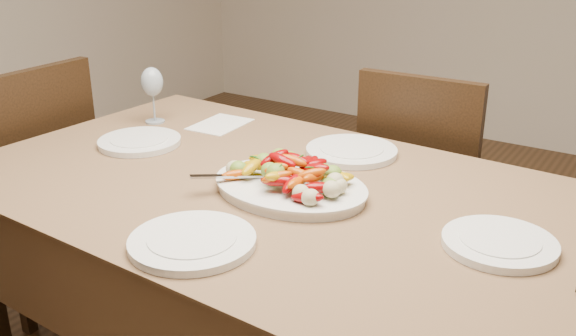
# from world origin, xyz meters

# --- Properties ---
(dining_table) EXTENTS (1.88, 1.11, 0.76)m
(dining_table) POSITION_xyz_m (0.07, 0.07, 0.38)
(dining_table) COLOR brown
(dining_table) RESTS_ON ground
(chair_far) EXTENTS (0.43, 0.43, 0.95)m
(chair_far) POSITION_xyz_m (0.17, 0.88, 0.47)
(chair_far) COLOR black
(chair_far) RESTS_ON ground
(chair_left) EXTENTS (0.43, 0.43, 0.95)m
(chair_left) POSITION_xyz_m (-1.15, 0.09, 0.47)
(chair_left) COLOR black
(chair_left) RESTS_ON ground
(serving_platter) EXTENTS (0.42, 0.32, 0.02)m
(serving_platter) POSITION_xyz_m (0.08, 0.06, 0.77)
(serving_platter) COLOR white
(serving_platter) RESTS_ON dining_table
(roasted_vegetables) EXTENTS (0.35, 0.24, 0.09)m
(roasted_vegetables) POSITION_xyz_m (0.08, 0.06, 0.83)
(roasted_vegetables) COLOR #790304
(roasted_vegetables) RESTS_ON serving_platter
(serving_spoon) EXTENTS (0.25, 0.22, 0.03)m
(serving_spoon) POSITION_xyz_m (0.02, 0.02, 0.81)
(serving_spoon) COLOR #9EA0A8
(serving_spoon) RESTS_ON serving_platter
(plate_left) EXTENTS (0.26, 0.26, 0.02)m
(plate_left) POSITION_xyz_m (-0.52, 0.11, 0.77)
(plate_left) COLOR white
(plate_left) RESTS_ON dining_table
(plate_right) EXTENTS (0.25, 0.25, 0.02)m
(plate_right) POSITION_xyz_m (0.62, 0.06, 0.77)
(plate_right) COLOR white
(plate_right) RESTS_ON dining_table
(plate_far) EXTENTS (0.27, 0.27, 0.02)m
(plate_far) POSITION_xyz_m (0.08, 0.40, 0.77)
(plate_far) COLOR white
(plate_far) RESTS_ON dining_table
(plate_near) EXTENTS (0.28, 0.28, 0.02)m
(plate_near) POSITION_xyz_m (0.06, -0.30, 0.77)
(plate_near) COLOR white
(plate_near) RESTS_ON dining_table
(wine_glass) EXTENTS (0.08, 0.08, 0.20)m
(wine_glass) POSITION_xyz_m (-0.64, 0.31, 0.86)
(wine_glass) COLOR #8C99A5
(wine_glass) RESTS_ON dining_table
(menu_card) EXTENTS (0.16, 0.22, 0.00)m
(menu_card) POSITION_xyz_m (-0.43, 0.41, 0.76)
(menu_card) COLOR silver
(menu_card) RESTS_ON dining_table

